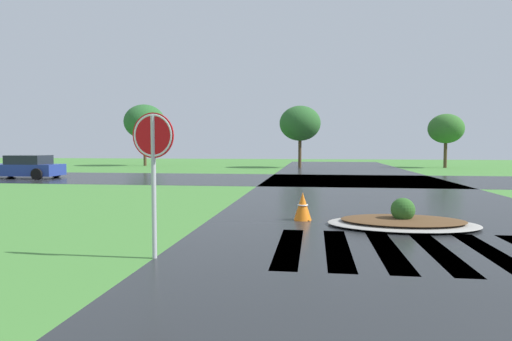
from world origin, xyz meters
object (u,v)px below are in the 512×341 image
object	(u,v)px
stop_sign	(153,151)
traffic_cone	(303,207)
median_island	(403,221)
car_blue_compact	(25,167)

from	to	relation	value
stop_sign	traffic_cone	bearing A→B (deg)	68.46
stop_sign	median_island	size ratio (longest dim) A/B	0.70
stop_sign	median_island	distance (m)	6.19
stop_sign	car_blue_compact	distance (m)	21.74
traffic_cone	median_island	bearing A→B (deg)	-13.14
median_island	car_blue_compact	world-z (taller)	car_blue_compact
median_island	traffic_cone	world-z (taller)	traffic_cone
stop_sign	traffic_cone	world-z (taller)	stop_sign
car_blue_compact	traffic_cone	world-z (taller)	car_blue_compact
car_blue_compact	median_island	bearing A→B (deg)	145.02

